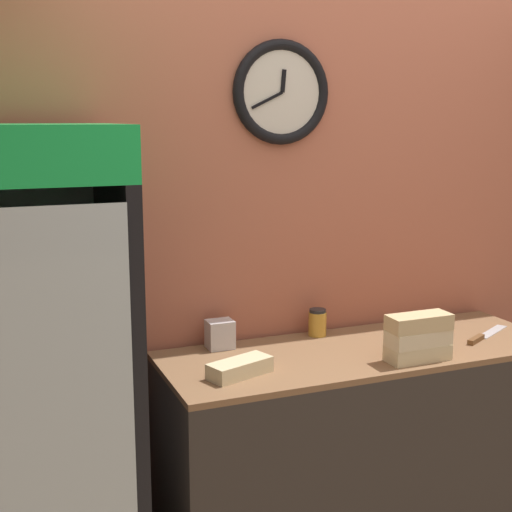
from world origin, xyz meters
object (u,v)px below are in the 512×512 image
object	(u,v)px
sandwich_stack_bottom	(418,353)
sandwich_flat_left	(240,368)
condiment_jar	(317,323)
chefs_knife	(482,337)
sandwich_stack_middle	(418,338)
sandwich_stack_top	(419,322)
napkin_dispenser	(220,334)
beverage_cooler	(29,363)

from	to	relation	value
sandwich_stack_bottom	sandwich_flat_left	world-z (taller)	sandwich_stack_bottom
sandwich_flat_left	condiment_jar	size ratio (longest dim) A/B	2.25
sandwich_stack_bottom	chefs_knife	world-z (taller)	sandwich_stack_bottom
sandwich_flat_left	chefs_knife	size ratio (longest dim) A/B	0.79
sandwich_stack_bottom	sandwich_stack_middle	xyz separation A→B (m)	(0.00, 0.00, 0.06)
sandwich_stack_top	napkin_dispenser	size ratio (longest dim) A/B	2.17
beverage_cooler	napkin_dispenser	distance (m)	0.82
sandwich_flat_left	sandwich_stack_bottom	bearing A→B (deg)	-8.21
sandwich_stack_bottom	condiment_jar	size ratio (longest dim) A/B	2.16
beverage_cooler	sandwich_stack_bottom	bearing A→B (deg)	-8.57
beverage_cooler	chefs_knife	distance (m)	1.90
sandwich_flat_left	condiment_jar	xyz separation A→B (m)	(0.50, 0.34, 0.03)
sandwich_stack_middle	chefs_knife	bearing A→B (deg)	17.72
sandwich_flat_left	napkin_dispenser	distance (m)	0.34
sandwich_stack_bottom	sandwich_stack_middle	distance (m)	0.06
condiment_jar	chefs_knife	bearing A→B (deg)	-25.24
sandwich_stack_middle	napkin_dispenser	bearing A→B (deg)	147.03
sandwich_stack_bottom	sandwich_stack_middle	world-z (taller)	sandwich_stack_middle
beverage_cooler	sandwich_stack_bottom	size ratio (longest dim) A/B	6.88
sandwich_stack_bottom	napkin_dispenser	bearing A→B (deg)	147.03
sandwich_stack_top	sandwich_stack_bottom	bearing A→B (deg)	0.00
sandwich_stack_middle	napkin_dispenser	distance (m)	0.81
sandwich_stack_middle	sandwich_stack_top	distance (m)	0.06
napkin_dispenser	sandwich_stack_top	bearing A→B (deg)	-32.97
condiment_jar	napkin_dispenser	world-z (taller)	condiment_jar
beverage_cooler	condiment_jar	size ratio (longest dim) A/B	14.88
sandwich_flat_left	napkin_dispenser	xyz separation A→B (m)	(0.04, 0.34, 0.03)
chefs_knife	condiment_jar	bearing A→B (deg)	154.76
beverage_cooler	napkin_dispenser	size ratio (longest dim) A/B	15.01
napkin_dispenser	beverage_cooler	bearing A→B (deg)	-164.20
condiment_jar	napkin_dispenser	size ratio (longest dim) A/B	1.01
napkin_dispenser	chefs_knife	bearing A→B (deg)	-15.24
sandwich_stack_bottom	condiment_jar	distance (m)	0.50
chefs_knife	condiment_jar	world-z (taller)	condiment_jar
beverage_cooler	sandwich_stack_middle	size ratio (longest dim) A/B	6.83
sandwich_stack_top	chefs_knife	xyz separation A→B (m)	(0.43, 0.14, -0.15)
napkin_dispenser	sandwich_stack_middle	bearing A→B (deg)	-32.97
chefs_knife	napkin_dispenser	bearing A→B (deg)	164.76
sandwich_stack_bottom	chefs_knife	size ratio (longest dim) A/B	0.76
beverage_cooler	sandwich_flat_left	world-z (taller)	beverage_cooler
sandwich_stack_top	chefs_knife	size ratio (longest dim) A/B	0.76
sandwich_stack_middle	sandwich_stack_bottom	bearing A→B (deg)	0.00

